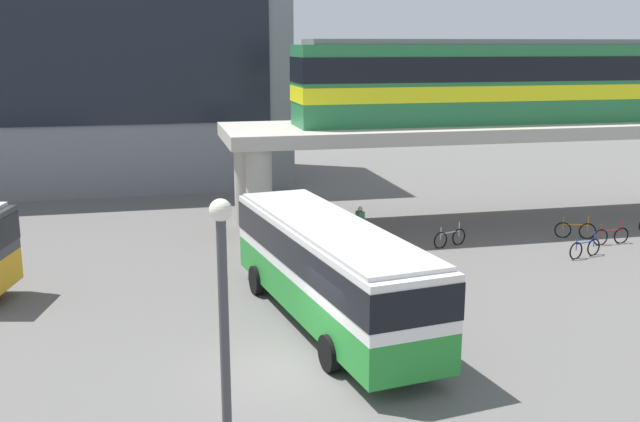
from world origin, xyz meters
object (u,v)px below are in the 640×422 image
object	(u,v)px
bicycle_red	(611,236)
station_building	(43,59)
bicycle_orange	(575,230)
bicycle_blue	(585,249)
bicycle_silver	(450,238)
bus_main	(329,262)
pedestrian_near_building	(360,226)
train	(549,80)

from	to	relation	value
bicycle_red	station_building	bearing A→B (deg)	141.39
bicycle_red	bicycle_orange	world-z (taller)	same
bicycle_blue	bicycle_silver	bearing A→B (deg)	149.77
bus_main	bicycle_red	world-z (taller)	bus_main
bicycle_silver	pedestrian_near_building	world-z (taller)	pedestrian_near_building
bus_main	bicycle_red	distance (m)	15.52
train	bicycle_silver	bearing A→B (deg)	-149.26
bicycle_orange	bus_main	bearing A→B (deg)	-150.23
bicycle_red	bicycle_silver	bearing A→B (deg)	169.97
bicycle_blue	pedestrian_near_building	world-z (taller)	pedestrian_near_building
station_building	bicycle_orange	bearing A→B (deg)	-37.87
station_building	bicycle_red	distance (m)	33.21
bicycle_orange	train	bearing A→B (deg)	84.34
train	bicycle_red	bearing A→B (deg)	-83.51
bicycle_orange	pedestrian_near_building	bearing A→B (deg)	172.72
bus_main	bicycle_orange	bearing A→B (deg)	29.77
train	bus_main	size ratio (longest dim) A/B	2.18
bus_main	bicycle_red	bearing A→B (deg)	23.95
bicycle_silver	pedestrian_near_building	bearing A→B (deg)	160.79
pedestrian_near_building	bicycle_red	bearing A→B (deg)	-13.27
station_building	bus_main	bearing A→B (deg)	-67.05
bicycle_blue	train	bearing A→B (deg)	75.80
bicycle_red	pedestrian_near_building	size ratio (longest dim) A/B	1.08
bicycle_red	bicycle_blue	size ratio (longest dim) A/B	1.04
bus_main	pedestrian_near_building	xyz separation A→B (m)	(3.52, 8.76, -1.21)
bus_main	pedestrian_near_building	world-z (taller)	bus_main
train	bicycle_red	size ratio (longest dim) A/B	13.74
bus_main	bicycle_silver	xyz separation A→B (m)	(7.16, 7.49, -1.63)
station_building	bicycle_red	bearing A→B (deg)	-38.61
train	bus_main	xyz separation A→B (m)	(-13.54, -11.29, -4.83)
bicycle_blue	pedestrian_near_building	size ratio (longest dim) A/B	1.04
bicycle_silver	bicycle_orange	size ratio (longest dim) A/B	1.02
bicycle_blue	bus_main	bearing A→B (deg)	-158.23
pedestrian_near_building	bicycle_orange	bearing A→B (deg)	-7.28
bicycle_blue	bicycle_orange	size ratio (longest dim) A/B	1.03
bicycle_silver	bicycle_blue	xyz separation A→B (m)	(4.72, -2.75, 0.00)
bicycle_silver	bicycle_orange	xyz separation A→B (m)	(6.00, 0.04, 0.00)
bicycle_red	bicycle_blue	distance (m)	2.70
station_building	train	distance (m)	29.06
bicycle_orange	pedestrian_near_building	xyz separation A→B (m)	(-9.64, 1.23, 0.42)
train	pedestrian_near_building	xyz separation A→B (m)	(-10.02, -2.52, -6.04)
station_building	bicycle_red	size ratio (longest dim) A/B	15.96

